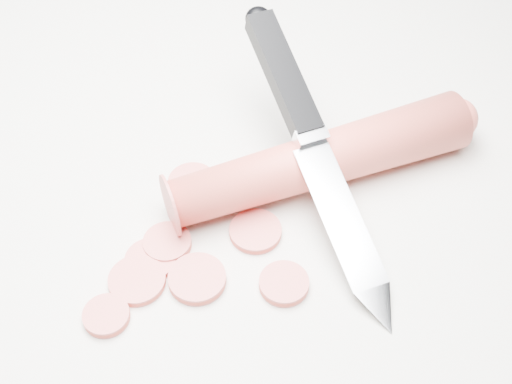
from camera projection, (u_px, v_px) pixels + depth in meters
The scene contains 11 objects.
ground at pixel (252, 192), 0.53m from camera, with size 2.40×2.40×0.00m, color beige.
carrot at pixel (320, 160), 0.52m from camera, with size 0.04×0.04×0.23m, color #CD4237.
carrot_slice_0 at pixel (150, 260), 0.49m from camera, with size 0.03×0.03×0.01m, color #C34C47.
carrot_slice_1 at pixel (197, 279), 0.48m from camera, with size 0.04×0.04×0.01m, color #C34C47.
carrot_slice_2 at pixel (192, 183), 0.53m from camera, with size 0.04×0.04×0.01m, color #C34C47.
carrot_slice_3 at pixel (284, 284), 0.47m from camera, with size 0.03×0.03×0.01m, color #C34C47.
carrot_slice_4 at pixel (255, 231), 0.50m from camera, with size 0.04×0.04×0.01m, color #C34C47.
carrot_slice_5 at pixel (167, 243), 0.49m from camera, with size 0.03×0.03×0.01m, color #C34C47.
carrot_slice_6 at pixel (106, 316), 0.46m from camera, with size 0.03×0.03×0.01m, color #C34C47.
carrot_slice_7 at pixel (137, 281), 0.48m from camera, with size 0.04×0.04×0.01m, color #C34C47.
kitchen_knife at pixel (319, 153), 0.49m from camera, with size 0.23×0.15×0.09m, color silver, non-canonical shape.
Camera 1 is at (0.21, -0.26, 0.41)m, focal length 50.00 mm.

